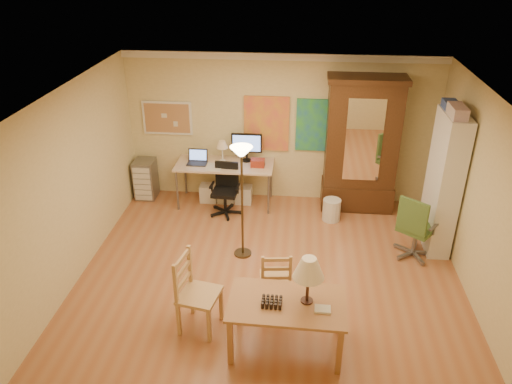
# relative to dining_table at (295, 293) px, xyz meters

# --- Properties ---
(floor) EXTENTS (5.50, 5.50, 0.00)m
(floor) POSITION_rel_dining_table_xyz_m (-0.38, 1.42, -0.80)
(floor) COLOR #A5603A
(floor) RESTS_ON ground
(crown_molding) EXTENTS (5.50, 0.08, 0.12)m
(crown_molding) POSITION_rel_dining_table_xyz_m (-0.38, 3.88, 1.84)
(crown_molding) COLOR white
(crown_molding) RESTS_ON floor
(corkboard) EXTENTS (0.90, 0.04, 0.62)m
(corkboard) POSITION_rel_dining_table_xyz_m (-2.43, 3.89, 0.70)
(corkboard) COLOR tan
(corkboard) RESTS_ON floor
(art_panel_left) EXTENTS (0.80, 0.04, 1.00)m
(art_panel_left) POSITION_rel_dining_table_xyz_m (-0.63, 3.89, 0.65)
(art_panel_left) COLOR gold
(art_panel_left) RESTS_ON floor
(art_panel_right) EXTENTS (0.75, 0.04, 0.95)m
(art_panel_right) POSITION_rel_dining_table_xyz_m (0.27, 3.89, 0.65)
(art_panel_right) COLOR teal
(art_panel_right) RESTS_ON floor
(dining_table) EXTENTS (1.37, 0.84, 1.27)m
(dining_table) POSITION_rel_dining_table_xyz_m (0.00, 0.00, 0.00)
(dining_table) COLOR olive
(dining_table) RESTS_ON floor
(ladder_chair_back) EXTENTS (0.45, 0.43, 0.87)m
(ladder_chair_back) POSITION_rel_dining_table_xyz_m (-0.26, 0.74, -0.40)
(ladder_chair_back) COLOR #A67A4C
(ladder_chair_back) RESTS_ON floor
(ladder_chair_left) EXTENTS (0.55, 0.57, 1.05)m
(ladder_chair_left) POSITION_rel_dining_table_xyz_m (-1.20, 0.24, -0.31)
(ladder_chair_left) COLOR #A67A4C
(ladder_chair_left) RESTS_ON floor
(torchiere_lamp) EXTENTS (0.33, 0.33, 1.80)m
(torchiere_lamp) POSITION_rel_dining_table_xyz_m (-0.83, 1.90, 0.64)
(torchiere_lamp) COLOR #41321A
(torchiere_lamp) RESTS_ON floor
(computer_desk) EXTENTS (1.75, 0.76, 1.32)m
(computer_desk) POSITION_rel_dining_table_xyz_m (-1.32, 3.58, -0.32)
(computer_desk) COLOR #CCB095
(computer_desk) RESTS_ON floor
(office_chair_black) EXTENTS (0.57, 0.57, 0.93)m
(office_chair_black) POSITION_rel_dining_table_xyz_m (-1.29, 3.17, -0.56)
(office_chair_black) COLOR black
(office_chair_black) RESTS_ON floor
(office_chair_green) EXTENTS (0.66, 0.66, 1.04)m
(office_chair_green) POSITION_rel_dining_table_xyz_m (1.78, 2.10, -0.53)
(office_chair_green) COLOR slate
(office_chair_green) RESTS_ON floor
(drawer_cart) EXTENTS (0.37, 0.44, 0.74)m
(drawer_cart) POSITION_rel_dining_table_xyz_m (-2.88, 3.65, -0.43)
(drawer_cart) COLOR slate
(drawer_cart) RESTS_ON floor
(armoire) EXTENTS (1.31, 0.62, 2.41)m
(armoire) POSITION_rel_dining_table_xyz_m (1.04, 3.66, 0.24)
(armoire) COLOR #35210E
(armoire) RESTS_ON floor
(bookshelf) EXTENTS (0.33, 0.88, 2.19)m
(bookshelf) POSITION_rel_dining_table_xyz_m (2.17, 2.47, 0.29)
(bookshelf) COLOR white
(bookshelf) RESTS_ON floor
(wastebin) EXTENTS (0.31, 0.31, 0.39)m
(wastebin) POSITION_rel_dining_table_xyz_m (0.58, 3.10, -0.61)
(wastebin) COLOR silver
(wastebin) RESTS_ON floor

